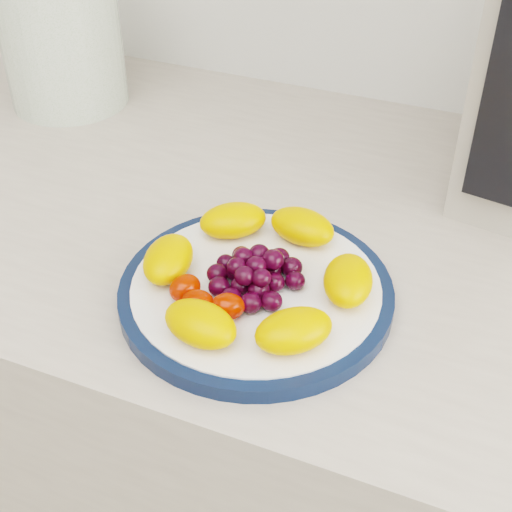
% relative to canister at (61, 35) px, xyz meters
% --- Properties ---
extents(counter, '(3.50, 0.60, 0.90)m').
position_rel_canister_xyz_m(counter, '(0.36, -0.13, -0.54)').
color(counter, '#B5A798').
rests_on(counter, floor).
extents(cabinet_face, '(3.48, 0.58, 0.84)m').
position_rel_canister_xyz_m(cabinet_face, '(0.36, -0.13, -0.57)').
color(cabinet_face, '#8A6553').
rests_on(cabinet_face, floor).
extents(plate_rim, '(0.25, 0.25, 0.01)m').
position_rel_canister_xyz_m(plate_rim, '(0.39, -0.28, -0.09)').
color(plate_rim, '#0B1937').
rests_on(plate_rim, counter).
extents(plate_face, '(0.23, 0.23, 0.02)m').
position_rel_canister_xyz_m(plate_face, '(0.39, -0.28, -0.08)').
color(plate_face, white).
rests_on(plate_face, counter).
extents(canister, '(0.17, 0.17, 0.19)m').
position_rel_canister_xyz_m(canister, '(0.00, 0.00, 0.00)').
color(canister, '#365E1B').
rests_on(canister, counter).
extents(fruit_plate, '(0.22, 0.22, 0.03)m').
position_rel_canister_xyz_m(fruit_plate, '(0.39, -0.29, -0.06)').
color(fruit_plate, '#FF8D04').
rests_on(fruit_plate, plate_face).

